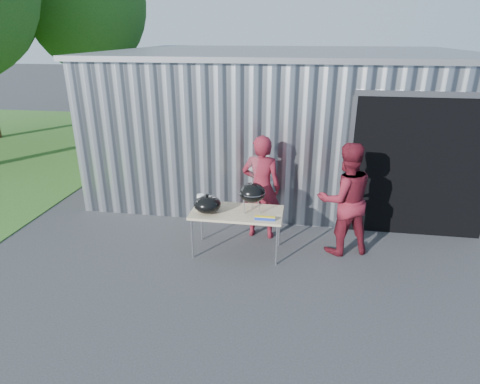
% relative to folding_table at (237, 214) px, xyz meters
% --- Properties ---
extents(ground, '(80.00, 80.00, 0.00)m').
position_rel_folding_table_xyz_m(ground, '(-0.22, -0.53, -0.71)').
color(ground, '#2D2D30').
extents(building, '(8.20, 6.20, 3.10)m').
position_rel_folding_table_xyz_m(building, '(0.69, 4.06, 0.83)').
color(building, '#B8BDC4').
rests_on(building, ground).
extents(tree_far, '(4.13, 4.13, 6.84)m').
position_rel_folding_table_xyz_m(tree_far, '(-6.72, 8.47, 3.75)').
color(tree_far, '#442D19').
rests_on(tree_far, ground).
extents(folding_table, '(1.50, 0.75, 0.75)m').
position_rel_folding_table_xyz_m(folding_table, '(0.00, 0.00, 0.00)').
color(folding_table, tan).
rests_on(folding_table, ground).
extents(kettle_grill, '(0.43, 0.43, 0.93)m').
position_rel_folding_table_xyz_m(kettle_grill, '(0.25, 0.04, 0.46)').
color(kettle_grill, black).
rests_on(kettle_grill, folding_table).
extents(grill_lid, '(0.44, 0.44, 0.32)m').
position_rel_folding_table_xyz_m(grill_lid, '(-0.47, -0.10, 0.18)').
color(grill_lid, black).
rests_on(grill_lid, folding_table).
extents(paper_towels, '(0.12, 0.12, 0.28)m').
position_rel_folding_table_xyz_m(paper_towels, '(-0.59, -0.05, 0.18)').
color(paper_towels, white).
rests_on(paper_towels, folding_table).
extents(white_tub, '(0.20, 0.15, 0.10)m').
position_rel_folding_table_xyz_m(white_tub, '(-0.55, 0.21, 0.09)').
color(white_tub, white).
rests_on(white_tub, folding_table).
extents(foil_box, '(0.32, 0.06, 0.06)m').
position_rel_folding_table_xyz_m(foil_box, '(0.49, -0.25, 0.07)').
color(foil_box, '#18319E').
rests_on(foil_box, folding_table).
extents(person_cook, '(0.72, 0.50, 1.89)m').
position_rel_folding_table_xyz_m(person_cook, '(0.33, 0.65, 0.23)').
color(person_cook, maroon).
rests_on(person_cook, ground).
extents(person_bystander, '(1.10, 0.97, 1.90)m').
position_rel_folding_table_xyz_m(person_bystander, '(1.74, 0.31, 0.24)').
color(person_bystander, maroon).
rests_on(person_bystander, ground).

